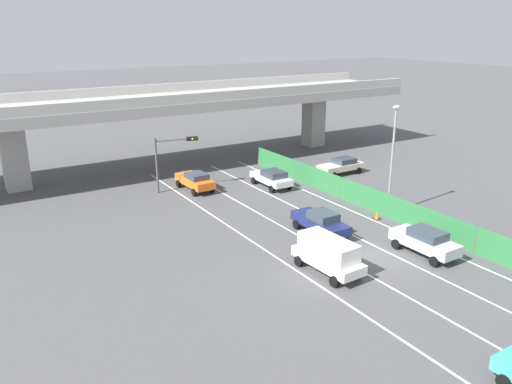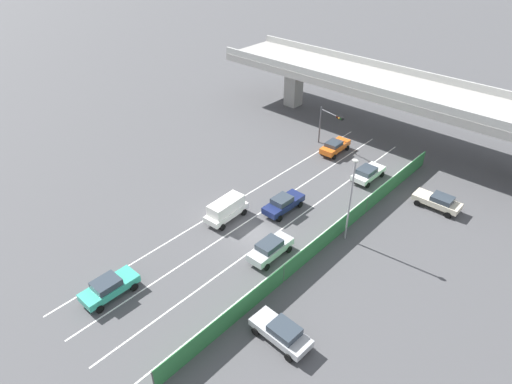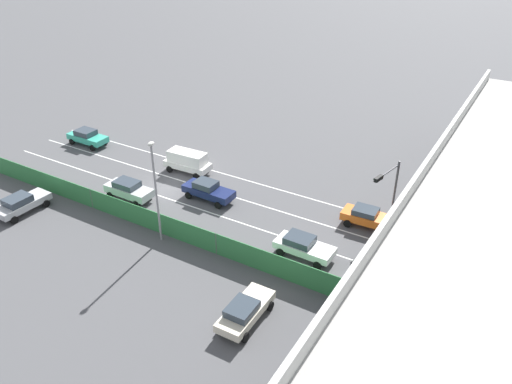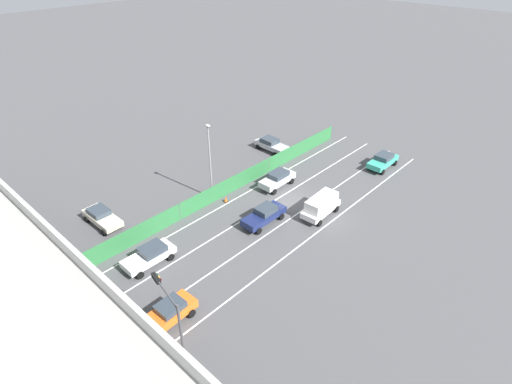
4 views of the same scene
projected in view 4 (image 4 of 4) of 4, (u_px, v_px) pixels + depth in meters
name	position (u px, v px, depth m)	size (l,w,h in m)	color
ground_plane	(291.00, 203.00, 42.15)	(300.00, 300.00, 0.00)	#4C4C4F
lane_line_left_edge	(311.00, 237.00, 37.39)	(0.14, 42.37, 0.01)	silver
lane_line_mid_left	(284.00, 223.00, 39.25)	(0.14, 42.37, 0.01)	silver
lane_line_mid_right	(259.00, 210.00, 41.10)	(0.14, 42.37, 0.01)	silver
lane_line_right_edge	(237.00, 198.00, 42.96)	(0.14, 42.37, 0.01)	silver
green_fence	(228.00, 186.00, 43.20)	(0.10, 38.47, 1.83)	#2D753D
car_sedan_navy	(264.00, 215.00, 38.85)	(1.99, 4.71, 1.69)	navy
car_taxi_orange	(167.00, 314.00, 28.71)	(2.08, 4.52, 1.58)	orange
car_sedan_white	(150.00, 255.00, 34.01)	(2.10, 4.45, 1.56)	white
car_sedan_silver	(277.00, 179.00, 44.57)	(1.95, 4.44, 1.70)	#B7BABC
car_taxi_teal	(383.00, 160.00, 48.23)	(2.06, 4.49, 1.63)	teal
car_van_white	(321.00, 205.00, 39.73)	(2.19, 4.63, 2.11)	silver
parked_wagon_silver	(271.00, 144.00, 52.01)	(4.59, 2.15, 1.60)	#B2B5B7
parked_sedan_cream	(102.00, 217.00, 38.67)	(4.60, 2.05, 1.54)	beige
traffic_light	(170.00, 306.00, 25.93)	(3.67, 1.03, 4.80)	#47474C
street_lamp	(210.00, 156.00, 40.43)	(0.60, 0.36, 8.27)	gray
traffic_cone	(226.00, 199.00, 42.28)	(0.47, 0.47, 0.59)	orange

